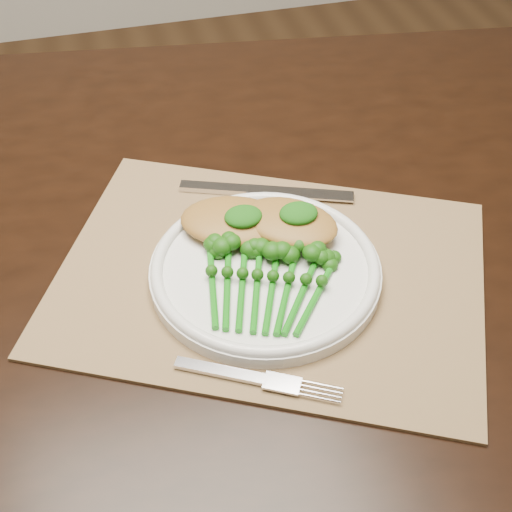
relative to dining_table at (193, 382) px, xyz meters
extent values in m
plane|color=#52351C|center=(0.01, 0.07, -0.38)|extent=(4.00, 4.00, 0.00)
cube|color=black|center=(0.00, 0.00, 0.35)|extent=(1.72, 1.13, 0.04)
cube|color=brown|center=(0.09, -0.14, 0.38)|extent=(0.60, 0.54, 0.00)
cylinder|color=silver|center=(0.08, -0.15, 0.39)|extent=(0.27, 0.27, 0.02)
torus|color=silver|center=(0.08, -0.15, 0.39)|extent=(0.26, 0.26, 0.01)
cube|color=silver|center=(0.06, 0.02, 0.38)|extent=(0.09, 0.05, 0.01)
cube|color=silver|center=(0.16, -0.02, 0.38)|extent=(0.14, 0.07, 0.00)
cube|color=silver|center=(0.00, -0.27, 0.38)|extent=(0.09, 0.06, 0.01)
ellipsoid|color=olive|center=(0.06, -0.07, 0.41)|extent=(0.15, 0.13, 0.03)
ellipsoid|color=olive|center=(0.12, -0.10, 0.41)|extent=(0.15, 0.14, 0.02)
ellipsoid|color=#0C4109|center=(0.07, -0.09, 0.42)|extent=(0.05, 0.04, 0.02)
ellipsoid|color=#0C4109|center=(0.13, -0.10, 0.42)|extent=(0.05, 0.04, 0.02)
camera|label=1|loc=(-0.08, -0.71, 0.97)|focal=50.00mm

